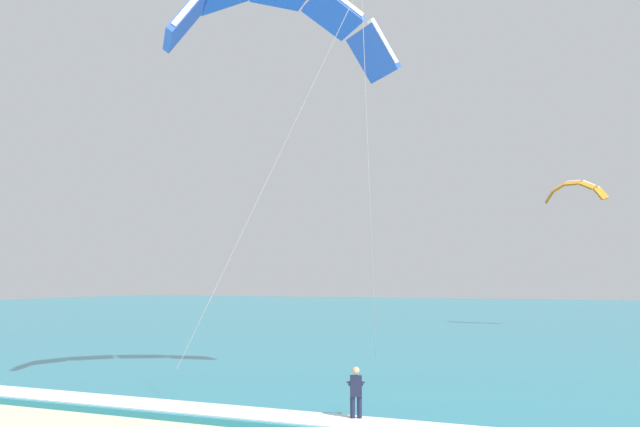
# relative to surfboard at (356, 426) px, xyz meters

# --- Properties ---
(sea) EXTENTS (200.00, 120.00, 0.20)m
(sea) POSITION_rel_surfboard_xyz_m (1.05, 58.54, 0.07)
(sea) COLOR teal
(sea) RESTS_ON ground
(surf_foam) EXTENTS (200.00, 1.61, 0.04)m
(surf_foam) POSITION_rel_surfboard_xyz_m (1.05, -0.46, 0.19)
(surf_foam) COLOR white
(surf_foam) RESTS_ON sea
(surfboard) EXTENTS (0.90, 1.47, 0.09)m
(surfboard) POSITION_rel_surfboard_xyz_m (0.00, 0.00, 0.00)
(surfboard) COLOR yellow
(surfboard) RESTS_ON ground
(kitesurfer) EXTENTS (0.64, 0.63, 1.69)m
(kitesurfer) POSITION_rel_surfboard_xyz_m (-0.01, 0.02, 0.91)
(kitesurfer) COLOR #191E38
(kitesurfer) RESTS_ON ground
(kite_primary) EXTENTS (7.85, 7.99, 14.57)m
(kite_primary) POSITION_rel_surfboard_xyz_m (-4.15, 3.72, 14.40)
(kite_primary) COLOR blue
(kite_distant) EXTENTS (5.11, 2.22, 1.90)m
(kite_distant) POSITION_rel_surfboard_xyz_m (5.44, 39.99, 11.72)
(kite_distant) COLOR orange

